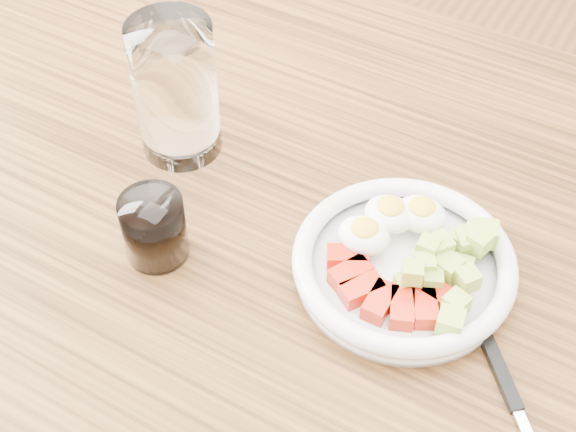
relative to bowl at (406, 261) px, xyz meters
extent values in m
cube|color=brown|center=(-0.76, 0.33, -0.42)|extent=(0.07, 0.07, 0.73)
cube|color=brown|center=(-0.11, -0.02, -0.04)|extent=(1.50, 0.90, 0.04)
cylinder|color=white|center=(0.00, 0.00, -0.01)|extent=(0.21, 0.21, 0.01)
torus|color=white|center=(0.00, 0.00, 0.00)|extent=(0.21, 0.21, 0.02)
cube|color=red|center=(-0.05, -0.02, 0.00)|extent=(0.04, 0.04, 0.02)
cube|color=red|center=(-0.04, -0.04, 0.00)|extent=(0.04, 0.04, 0.02)
cube|color=red|center=(-0.02, -0.05, 0.00)|extent=(0.04, 0.04, 0.02)
cube|color=red|center=(0.00, -0.06, 0.00)|extent=(0.02, 0.04, 0.02)
cube|color=red|center=(0.02, -0.05, 0.00)|extent=(0.04, 0.04, 0.02)
cube|color=red|center=(0.04, -0.04, 0.00)|extent=(0.04, 0.04, 0.02)
cube|color=red|center=(0.05, -0.02, 0.00)|extent=(0.04, 0.03, 0.02)
ellipsoid|color=white|center=(-0.03, 0.04, 0.01)|extent=(0.05, 0.04, 0.03)
ellipsoid|color=yellow|center=(-0.03, 0.04, 0.02)|extent=(0.03, 0.03, 0.01)
ellipsoid|color=white|center=(-0.01, 0.05, 0.01)|extent=(0.05, 0.04, 0.03)
ellipsoid|color=yellow|center=(-0.01, 0.05, 0.02)|extent=(0.03, 0.03, 0.01)
ellipsoid|color=white|center=(-0.04, 0.00, 0.01)|extent=(0.05, 0.04, 0.03)
ellipsoid|color=yellow|center=(-0.04, 0.00, 0.02)|extent=(0.03, 0.03, 0.01)
cube|color=#A7BE49|center=(0.04, 0.04, 0.01)|extent=(0.03, 0.03, 0.02)
cube|color=#A7BE49|center=(0.02, -0.02, 0.00)|extent=(0.02, 0.02, 0.02)
cube|color=#A7BE49|center=(0.03, -0.02, 0.01)|extent=(0.02, 0.02, 0.02)
cube|color=#A7BE49|center=(0.05, 0.06, 0.01)|extent=(0.03, 0.03, 0.02)
cube|color=#A7BE49|center=(0.05, 0.01, 0.00)|extent=(0.02, 0.02, 0.02)
cube|color=#A7BE49|center=(0.02, 0.02, 0.02)|extent=(0.03, 0.03, 0.02)
cube|color=#A7BE49|center=(0.02, -0.01, 0.02)|extent=(0.03, 0.03, 0.02)
cube|color=#A7BE49|center=(0.02, 0.01, 0.02)|extent=(0.02, 0.02, 0.02)
cube|color=#A7BE49|center=(0.05, 0.04, 0.01)|extent=(0.03, 0.03, 0.02)
cube|color=#A7BE49|center=(0.01, -0.03, 0.00)|extent=(0.03, 0.03, 0.02)
cube|color=#A7BE49|center=(0.06, 0.06, 0.02)|extent=(0.03, 0.03, 0.02)
cube|color=#A7BE49|center=(0.03, 0.01, 0.00)|extent=(0.02, 0.02, 0.02)
cube|color=#A7BE49|center=(0.06, -0.03, 0.01)|extent=(0.02, 0.02, 0.02)
cube|color=#A7BE49|center=(0.06, 0.00, 0.01)|extent=(0.03, 0.03, 0.02)
cube|color=#A7BE49|center=(0.04, 0.00, 0.01)|extent=(0.03, 0.03, 0.02)
cube|color=#A7BE49|center=(0.05, 0.05, 0.01)|extent=(0.02, 0.02, 0.02)
cube|color=#A7BE49|center=(0.06, 0.04, 0.02)|extent=(0.02, 0.02, 0.02)
cube|color=#A7BE49|center=(0.02, -0.03, 0.02)|extent=(0.02, 0.02, 0.02)
cube|color=#A7BE49|center=(0.05, 0.05, 0.02)|extent=(0.03, 0.03, 0.02)
cube|color=#A7BE49|center=(0.06, -0.05, 0.01)|extent=(0.03, 0.03, 0.02)
cube|color=black|center=(0.12, -0.06, -0.02)|extent=(0.07, 0.07, 0.01)
cylinder|color=white|center=(-0.29, 0.04, 0.06)|extent=(0.09, 0.09, 0.16)
cylinder|color=white|center=(-0.22, -0.10, 0.02)|extent=(0.06, 0.06, 0.07)
cylinder|color=black|center=(-0.22, -0.10, 0.01)|extent=(0.06, 0.06, 0.06)
camera|label=1|loc=(0.14, -0.47, 0.60)|focal=50.00mm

